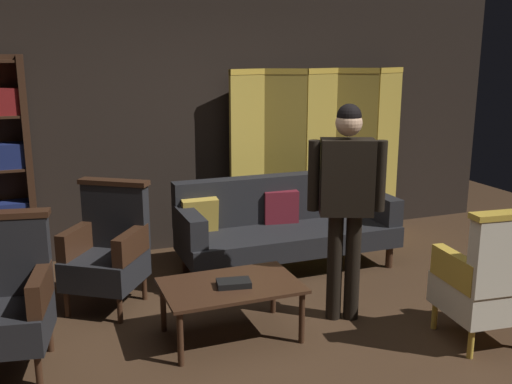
# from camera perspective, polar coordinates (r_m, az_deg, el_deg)

# --- Properties ---
(ground_plane) EXTENTS (10.00, 10.00, 0.00)m
(ground_plane) POSITION_cam_1_polar(r_m,az_deg,el_deg) (4.42, 3.83, -14.41)
(ground_plane) COLOR #3D2819
(back_wall) EXTENTS (7.20, 0.10, 2.80)m
(back_wall) POSITION_cam_1_polar(r_m,az_deg,el_deg) (6.24, -5.46, 7.36)
(back_wall) COLOR black
(back_wall) RESTS_ON ground_plane
(folding_screen) EXTENTS (2.13, 0.29, 1.90)m
(folding_screen) POSITION_cam_1_polar(r_m,az_deg,el_deg) (6.52, 6.34, 3.92)
(folding_screen) COLOR #B29338
(folding_screen) RESTS_ON ground_plane
(velvet_couch) EXTENTS (2.12, 0.78, 0.88)m
(velvet_couch) POSITION_cam_1_polar(r_m,az_deg,el_deg) (5.69, 2.83, -2.95)
(velvet_couch) COLOR #382114
(velvet_couch) RESTS_ON ground_plane
(coffee_table) EXTENTS (1.00, 0.64, 0.42)m
(coffee_table) POSITION_cam_1_polar(r_m,az_deg,el_deg) (4.32, -2.48, -9.56)
(coffee_table) COLOR #382114
(coffee_table) RESTS_ON ground_plane
(armchair_gilt_accent) EXTENTS (0.64, 0.63, 1.04)m
(armchair_gilt_accent) POSITION_cam_1_polar(r_m,az_deg,el_deg) (4.50, 21.96, -8.00)
(armchair_gilt_accent) COLOR gold
(armchair_gilt_accent) RESTS_ON ground_plane
(armchair_wing_left) EXTENTS (0.67, 0.67, 1.04)m
(armchair_wing_left) POSITION_cam_1_polar(r_m,az_deg,el_deg) (4.22, -23.42, -9.58)
(armchair_wing_left) COLOR #382114
(armchair_wing_left) RESTS_ON ground_plane
(armchair_wing_right) EXTENTS (0.80, 0.80, 1.04)m
(armchair_wing_right) POSITION_cam_1_polar(r_m,az_deg,el_deg) (4.95, -14.30, -5.45)
(armchair_wing_right) COLOR #382114
(armchair_wing_right) RESTS_ON ground_plane
(standing_figure) EXTENTS (0.55, 0.35, 1.70)m
(standing_figure) POSITION_cam_1_polar(r_m,az_deg,el_deg) (4.47, 8.84, -0.12)
(standing_figure) COLOR black
(standing_figure) RESTS_ON ground_plane
(book_black_cloth) EXTENTS (0.27, 0.19, 0.04)m
(book_black_cloth) POSITION_cam_1_polar(r_m,az_deg,el_deg) (4.25, -2.20, -8.94)
(book_black_cloth) COLOR black
(book_black_cloth) RESTS_ON coffee_table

